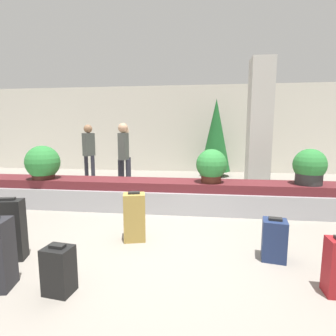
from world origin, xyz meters
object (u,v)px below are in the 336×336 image
suitcase_4 (274,240)px  traveler_2 (125,150)px  traveler_0 (89,149)px  suitcase_1 (59,270)px  potted_plant_1 (309,167)px  suitcase_3 (10,230)px  pillar (259,128)px  traveler_1 (124,151)px  suitcase_5 (134,217)px  potted_plant_2 (211,166)px  potted_plant_0 (43,163)px  decorated_tree (216,135)px

suitcase_4 → traveler_2: (-3.01, 4.05, 0.74)m
suitcase_4 → traveler_0: traveler_0 is taller
suitcase_1 → potted_plant_1: size_ratio=0.75×
suitcase_3 → suitcase_4: 3.18m
suitcase_1 → suitcase_3: suitcase_3 is taller
traveler_0 → potted_plant_1: bearing=93.8°
pillar → suitcase_4: size_ratio=6.10×
traveler_0 → traveler_1: size_ratio=0.99×
traveler_1 → traveler_2: bearing=16.0°
pillar → suitcase_5: 3.98m
suitcase_5 → potted_plant_2: potted_plant_2 is taller
traveler_0 → suitcase_3: bearing=39.1°
pillar → traveler_0: (-4.58, 0.72, -0.57)m
suitcase_1 → potted_plant_0: bearing=131.6°
potted_plant_0 → traveler_2: size_ratio=0.41×
suitcase_5 → traveler_0: traveler_0 is taller
pillar → potted_plant_1: pillar is taller
potted_plant_2 → suitcase_5: bearing=-127.2°
suitcase_4 → suitcase_5: suitcase_5 is taller
traveler_1 → suitcase_3: bearing=176.3°
suitcase_5 → potted_plant_1: bearing=13.4°
suitcase_4 → potted_plant_0: 4.50m
suitcase_3 → suitcase_5: (1.35, 0.74, -0.03)m
suitcase_1 → suitcase_4: (2.22, 0.94, 0.02)m
potted_plant_0 → traveler_2: traveler_2 is taller
traveler_0 → traveler_2: bearing=115.0°
potted_plant_2 → traveler_1: traveler_1 is taller
pillar → decorated_tree: (-0.87, 2.55, -0.21)m
suitcase_5 → traveler_0: size_ratio=0.41×
decorated_tree → suitcase_3: bearing=-113.7°
suitcase_1 → suitcase_3: (-0.93, 0.55, 0.14)m
pillar → traveler_1: size_ratio=1.85×
pillar → potted_plant_0: 4.86m
potted_plant_2 → traveler_1: 2.51m
suitcase_1 → suitcase_3: size_ratio=0.64×
traveler_1 → potted_plant_1: bearing=-106.8°
potted_plant_1 → traveler_2: traveler_2 is taller
traveler_0 → traveler_2: size_ratio=1.03×
traveler_0 → traveler_1: bearing=82.3°
traveler_2 → decorated_tree: 3.23m
suitcase_3 → potted_plant_2: size_ratio=1.21×
traveler_1 → potted_plant_0: bearing=139.4°
pillar → suitcase_5: (-2.28, -3.01, -1.26)m
potted_plant_0 → potted_plant_1: bearing=0.7°
suitcase_1 → decorated_tree: bearing=82.5°
potted_plant_0 → suitcase_5: bearing=-32.4°
potted_plant_0 → potted_plant_1: potted_plant_0 is taller
decorated_tree → potted_plant_2: bearing=-94.1°
suitcase_1 → traveler_1: size_ratio=0.28×
traveler_0 → suitcase_4: bearing=72.2°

